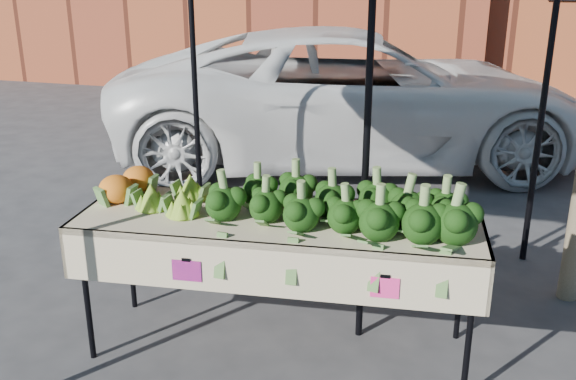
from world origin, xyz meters
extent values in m
plane|color=#313134|center=(0.00, 0.00, 0.00)|extent=(90.00, 90.00, 0.00)
cube|color=beige|center=(-0.14, 0.12, 0.45)|extent=(2.47, 1.04, 0.90)
cube|color=#F22D8C|center=(-0.59, -0.28, 0.70)|extent=(0.17, 0.01, 0.12)
cube|color=#FC2F8A|center=(0.51, -0.28, 0.70)|extent=(0.17, 0.01, 0.12)
ellipsoid|color=black|center=(0.22, 0.15, 1.04)|extent=(1.56, 0.59, 0.29)
ellipsoid|color=#8BB639|center=(-0.81, 0.11, 1.01)|extent=(0.45, 0.49, 0.22)
ellipsoid|color=orange|center=(-1.18, 0.19, 1.00)|extent=(0.25, 0.45, 0.20)
camera|label=1|loc=(0.92, -3.28, 2.32)|focal=40.20mm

